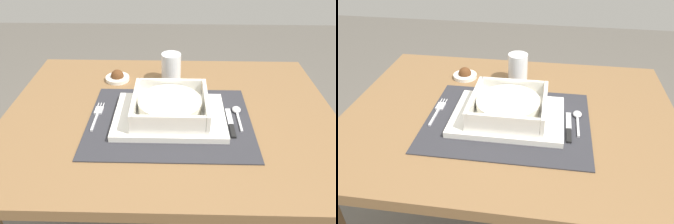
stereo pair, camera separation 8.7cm
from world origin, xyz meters
TOP-DOWN VIEW (x-y plane):
  - dining_table at (0.00, 0.00)m, footprint 0.93×0.70m
  - placemat at (-0.00, -0.04)m, footprint 0.44×0.34m
  - serving_plate at (-0.00, -0.03)m, footprint 0.30×0.22m
  - porridge_bowl at (0.00, -0.03)m, footprint 0.20×0.20m
  - fork at (-0.20, -0.02)m, footprint 0.02×0.14m
  - spoon at (0.19, -0.00)m, footprint 0.02×0.11m
  - butter_knife at (0.16, -0.06)m, footprint 0.01×0.13m
  - bread_knife at (0.14, -0.03)m, footprint 0.01×0.14m
  - drinking_glass at (-0.00, 0.19)m, footprint 0.06×0.06m
  - condiment_saucer at (-0.18, 0.19)m, footprint 0.08×0.08m

SIDE VIEW (x-z plane):
  - dining_table at x=0.00m, z-range 0.26..1.00m
  - placemat at x=0.00m, z-range 0.74..0.75m
  - fork at x=-0.20m, z-range 0.75..0.75m
  - butter_knife at x=0.16m, z-range 0.75..0.75m
  - bread_knife at x=0.14m, z-range 0.75..0.75m
  - spoon at x=0.19m, z-range 0.75..0.76m
  - condiment_saucer at x=-0.18m, z-range 0.73..0.78m
  - serving_plate at x=0.00m, z-range 0.75..0.76m
  - porridge_bowl at x=0.00m, z-range 0.76..0.81m
  - drinking_glass at x=0.00m, z-range 0.74..0.83m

